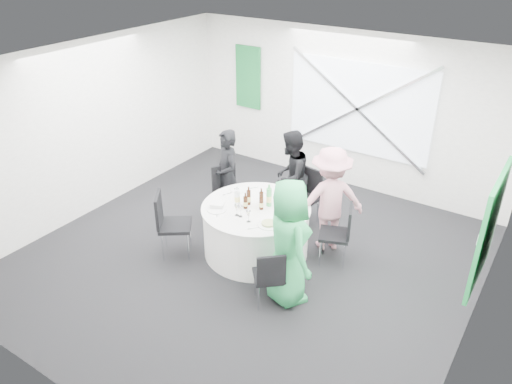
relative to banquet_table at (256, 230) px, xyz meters
The scene contains 50 objects.
floor 0.43m from the banquet_table, 90.00° to the right, with size 6.00×6.00×0.00m, color black.
ceiling 2.43m from the banquet_table, 90.00° to the right, with size 6.00×6.00×0.00m, color silver.
wall_back 2.98m from the banquet_table, 90.00° to the left, with size 6.00×6.00×0.00m, color silver.
wall_front 3.36m from the banquet_table, 90.00° to the right, with size 6.00×6.00×0.00m, color silver.
wall_left 3.17m from the banquet_table, behind, with size 6.00×6.00×0.00m, color silver.
wall_right 3.17m from the banquet_table, ahead, with size 6.00×6.00×0.00m, color silver.
window_panel 2.99m from the banquet_table, 83.80° to the left, with size 2.60×0.03×1.60m, color white.
window_brace_a 2.96m from the banquet_table, 83.71° to the left, with size 0.05×0.05×3.16m, color silver.
window_brace_b 2.96m from the banquet_table, 83.71° to the left, with size 0.05×0.05×3.16m, color silver.
green_banner 3.65m from the banquet_table, 126.03° to the left, with size 0.55×0.04×1.20m, color #13622A.
green_sign 3.08m from the banquet_table, ahead, with size 0.05×1.20×1.40m, color #18853B.
banquet_table is the anchor object (origin of this frame).
chair_back 1.22m from the banquet_table, 80.65° to the left, with size 0.47×0.48×0.90m.
chair_back_left 1.04m from the banquet_table, 150.39° to the left, with size 0.59×0.58×0.94m.
chair_back_right 1.21m from the banquet_table, 21.66° to the left, with size 0.54×0.53×0.90m.
chair_front_right 1.21m from the banquet_table, 48.44° to the right, with size 0.53×0.53×0.83m.
chair_front_left 1.27m from the banquet_table, 144.20° to the right, with size 0.63×0.63×0.99m.
person_man_back_left 1.17m from the banquet_table, 148.21° to the left, with size 0.56×0.36×1.52m, color black.
person_man_back 1.18m from the banquet_table, 94.28° to the left, with size 0.74×0.41×1.52m, color black.
person_woman_pink 1.15m from the banquet_table, 41.63° to the left, with size 1.03×0.48×1.60m, color pink.
person_woman_green 1.19m from the banquet_table, 35.38° to the right, with size 0.82×0.53×1.68m, color green.
plate_back 0.66m from the banquet_table, 98.00° to the left, with size 0.28×0.28×0.01m.
plate_back_left 0.72m from the banquet_table, 148.66° to the left, with size 0.29×0.29×0.01m.
plate_back_right 0.70m from the banquet_table, 29.97° to the left, with size 0.29×0.29×0.04m.
plate_front_right 0.65m from the banquet_table, 37.35° to the right, with size 0.30×0.30×0.04m.
plate_front_left 0.68m from the banquet_table, 137.81° to the right, with size 0.27×0.27×0.01m.
napkin 0.69m from the banquet_table, 144.64° to the right, with size 0.19×0.12×0.05m, color silver.
beer_bottle_a 0.50m from the banquet_table, behind, with size 0.06×0.06×0.28m.
beer_bottle_b 0.49m from the banquet_table, 85.82° to the left, with size 0.06×0.06×0.24m.
beer_bottle_c 0.48m from the banquet_table, ahead, with size 0.06×0.06×0.25m.
beer_bottle_d 0.49m from the banquet_table, 133.46° to the right, with size 0.06×0.06×0.24m.
green_water_bottle 0.55m from the banquet_table, 45.48° to the left, with size 0.08×0.08×0.33m.
clear_water_bottle 0.57m from the banquet_table, 160.52° to the right, with size 0.08×0.08×0.30m.
wine_glass_a 0.61m from the banquet_table, 95.10° to the right, with size 0.07×0.07×0.17m.
wine_glass_b 0.65m from the banquet_table, ahead, with size 0.07×0.07×0.17m.
wine_glass_c 0.61m from the banquet_table, 51.26° to the left, with size 0.07×0.07×0.17m.
wine_glass_d 0.61m from the banquet_table, 105.00° to the right, with size 0.07×0.07×0.17m.
wine_glass_e 0.61m from the banquet_table, 32.63° to the left, with size 0.07×0.07×0.17m.
wine_glass_f 0.65m from the banquet_table, 70.61° to the right, with size 0.07×0.07×0.17m.
wine_glass_g 0.62m from the banquet_table, behind, with size 0.07×0.07×0.17m.
fork_a 0.69m from the banquet_table, 155.53° to the right, with size 0.01×0.15×0.01m, color silver.
knife_a 0.69m from the banquet_table, 126.15° to the right, with size 0.01×0.15×0.01m, color silver.
fork_b 0.69m from the banquet_table, 60.25° to the right, with size 0.01×0.15×0.01m, color silver.
knife_b 0.69m from the banquet_table, 24.26° to the right, with size 0.01×0.15×0.01m, color silver.
fork_c 0.69m from the banquet_table, 68.74° to the left, with size 0.01×0.15×0.01m, color silver.
knife_c 0.69m from the banquet_table, 104.38° to the left, with size 0.01×0.15×0.01m, color silver.
fork_d 0.69m from the banquet_table, ahead, with size 0.01×0.15×0.01m, color silver.
knife_d 0.69m from the banquet_table, 46.62° to the left, with size 0.01×0.15×0.01m, color silver.
fork_e 0.69m from the banquet_table, 127.87° to the left, with size 0.01×0.15×0.01m, color silver.
knife_e 0.69m from the banquet_table, behind, with size 0.01×0.15×0.01m, color silver.
Camera 1 is at (3.38, -4.92, 4.27)m, focal length 35.00 mm.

